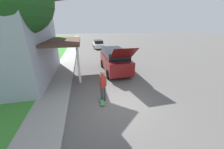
# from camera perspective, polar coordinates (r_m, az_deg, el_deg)

# --- Properties ---
(ground_plane) EXTENTS (120.00, 120.00, 0.00)m
(ground_plane) POSITION_cam_1_polar(r_m,az_deg,el_deg) (7.11, 2.94, -12.96)
(ground_plane) COLOR #54514F
(lawn) EXTENTS (10.00, 80.00, 0.08)m
(lawn) POSITION_cam_1_polar(r_m,az_deg,el_deg) (13.82, -39.45, -0.21)
(lawn) COLOR #387F2D
(lawn) RESTS_ON ground_plane
(sidewalk) EXTENTS (1.80, 80.00, 0.10)m
(sidewalk) POSITION_cam_1_polar(r_m,az_deg,el_deg) (12.43, -21.21, 1.50)
(sidewalk) COLOR gray
(sidewalk) RESTS_ON ground_plane
(suv_parked) EXTENTS (2.10, 5.55, 2.65)m
(suv_parked) POSITION_cam_1_polar(r_m,az_deg,el_deg) (11.40, 1.20, 6.76)
(suv_parked) COLOR maroon
(suv_parked) RESTS_ON ground_plane
(car_down_street) EXTENTS (1.84, 4.54, 1.40)m
(car_down_street) POSITION_cam_1_polar(r_m,az_deg,el_deg) (24.12, -6.30, 13.67)
(car_down_street) COLOR silver
(car_down_street) RESTS_ON ground_plane
(skateboarder) EXTENTS (0.41, 0.24, 1.79)m
(skateboarder) POSITION_cam_1_polar(r_m,az_deg,el_deg) (6.86, -4.15, -4.65)
(skateboarder) COLOR #38383D
(skateboarder) RESTS_ON ground_plane
(skateboard) EXTENTS (0.21, 0.82, 0.10)m
(skateboard) POSITION_cam_1_polar(r_m,az_deg,el_deg) (7.14, -4.63, -12.06)
(skateboard) COLOR #337F3D
(skateboard) RESTS_ON ground_plane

